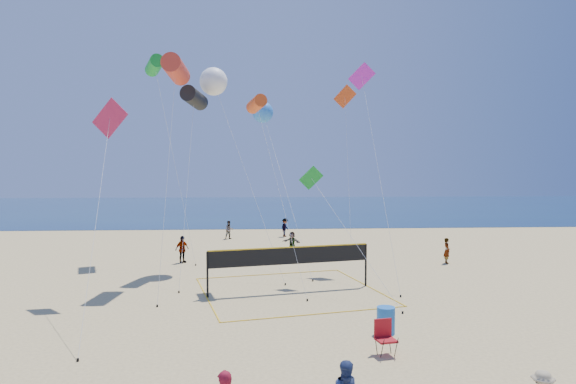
{
  "coord_description": "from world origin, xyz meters",
  "views": [
    {
      "loc": [
        0.24,
        -12.93,
        6.27
      ],
      "look_at": [
        1.11,
        2.0,
        5.48
      ],
      "focal_mm": 32.0,
      "sensor_mm": 36.0,
      "label": 1
    }
  ],
  "objects": [
    {
      "name": "kite_2",
      "position": [
        0.17,
        14.43,
        9.49
      ],
      "size": [
        2.94,
        5.05,
        9.96
      ],
      "rotation": [
        0.0,
        0.0,
        0.3
      ],
      "color": "#D74918",
      "rests_on": "ground"
    },
    {
      "name": "kite_3",
      "position": [
        -6.74,
        11.68,
        8.12
      ],
      "size": [
        2.25,
        8.92,
        9.47
      ],
      "rotation": [
        0.0,
        0.0,
        -0.14
      ],
      "color": "#C0224C",
      "rests_on": "ground"
    },
    {
      "name": "trash_barrel",
      "position": [
        4.96,
        5.59,
        0.5
      ],
      "size": [
        0.72,
        0.72,
        1.01
      ],
      "primitive_type": "cylinder",
      "rotation": [
        0.0,
        0.0,
        -0.08
      ],
      "color": "blue",
      "rests_on": "ground"
    },
    {
      "name": "camp_chair",
      "position": [
        4.41,
        3.56,
        0.65
      ],
      "size": [
        0.72,
        0.86,
        1.28
      ],
      "rotation": [
        0.0,
        0.0,
        0.21
      ],
      "color": "#A51219",
      "rests_on": "ground"
    },
    {
      "name": "kite_4",
      "position": [
        3.31,
        13.77,
        5.16
      ],
      "size": [
        3.96,
        6.32,
        6.25
      ],
      "rotation": [
        0.0,
        0.0,
        0.0
      ],
      "color": "green",
      "rests_on": "ground"
    },
    {
      "name": "far_person_3",
      "position": [
        -2.23,
        30.6,
        0.77
      ],
      "size": [
        0.91,
        0.82,
        1.54
      ],
      "primitive_type": "imported",
      "rotation": [
        0.0,
        0.0,
        0.39
      ],
      "color": "gray",
      "rests_on": "ground"
    },
    {
      "name": "kite_0",
      "position": [
        -4.14,
        15.12,
        11.39
      ],
      "size": [
        1.23,
        6.73,
        12.09
      ],
      "rotation": [
        0.0,
        0.0,
        -0.07
      ],
      "color": "red",
      "rests_on": "ground"
    },
    {
      "name": "kite_7",
      "position": [
        0.58,
        23.14,
        9.96
      ],
      "size": [
        3.48,
        9.69,
        10.7
      ],
      "rotation": [
        0.0,
        0.0,
        0.18
      ],
      "color": "#2E7CE6",
      "rests_on": "ground"
    },
    {
      "name": "far_person_2",
      "position": [
        12.26,
        18.88,
        0.81
      ],
      "size": [
        0.42,
        0.61,
        1.63
      ],
      "primitive_type": "imported",
      "rotation": [
        0.0,
        0.0,
        1.52
      ],
      "color": "gray",
      "rests_on": "ground"
    },
    {
      "name": "kite_1",
      "position": [
        -3.52,
        17.94,
        10.24
      ],
      "size": [
        1.48,
        7.02,
        10.88
      ],
      "rotation": [
        0.0,
        0.0,
        -0.23
      ],
      "color": "black",
      "rests_on": "ground"
    },
    {
      "name": "ocean",
      "position": [
        0.0,
        62.0,
        0.01
      ],
      "size": [
        140.0,
        50.0,
        0.03
      ],
      "primitive_type": "cube",
      "color": "navy",
      "rests_on": "ground"
    },
    {
      "name": "kite_6",
      "position": [
        -2.51,
        19.39,
        11.45
      ],
      "size": [
        5.21,
        6.94,
        12.32
      ],
      "rotation": [
        0.0,
        0.0,
        0.22
      ],
      "color": "white",
      "rests_on": "ground"
    },
    {
      "name": "far_person_4",
      "position": [
        2.58,
        31.75,
        0.8
      ],
      "size": [
        1.01,
        1.2,
        1.61
      ],
      "primitive_type": "imported",
      "rotation": [
        0.0,
        0.0,
        1.09
      ],
      "color": "gray",
      "rests_on": "ground"
    },
    {
      "name": "far_person_0",
      "position": [
        -4.65,
        20.06,
        0.87
      ],
      "size": [
        1.01,
        1.03,
        1.74
      ],
      "primitive_type": "imported",
      "rotation": [
        0.0,
        0.0,
        0.81
      ],
      "color": "gray",
      "rests_on": "ground"
    },
    {
      "name": "kite_8",
      "position": [
        -6.69,
        22.33,
        12.95
      ],
      "size": [
        3.9,
        4.5,
        13.57
      ],
      "rotation": [
        0.0,
        0.0,
        0.38
      ],
      "color": "green",
      "rests_on": "ground"
    },
    {
      "name": "far_person_1",
      "position": [
        2.64,
        23.35,
        0.76
      ],
      "size": [
        1.43,
        1.14,
        1.52
      ],
      "primitive_type": "imported",
      "rotation": [
        0.0,
        0.0,
        -0.57
      ],
      "color": "gray",
      "rests_on": "ground"
    },
    {
      "name": "volleyball_net",
      "position": [
        1.82,
        12.19,
        1.52
      ],
      "size": [
        10.03,
        9.92,
        2.24
      ],
      "rotation": [
        0.0,
        0.0,
        0.23
      ],
      "color": "black",
      "rests_on": "ground"
    },
    {
      "name": "kite_9",
      "position": [
        6.66,
        24.7,
        10.72
      ],
      "size": [
        1.63,
        5.05,
        12.22
      ],
      "rotation": [
        0.0,
        0.0,
        -0.24
      ],
      "color": "#D74918",
      "rests_on": "ground"
    },
    {
      "name": "kite_5",
      "position": [
        6.67,
        18.19,
        11.01
      ],
      "size": [
        1.67,
        8.18,
        12.6
      ],
      "rotation": [
        0.0,
        0.0,
        -0.06
      ],
      "color": "#E028CD",
      "rests_on": "ground"
    }
  ]
}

